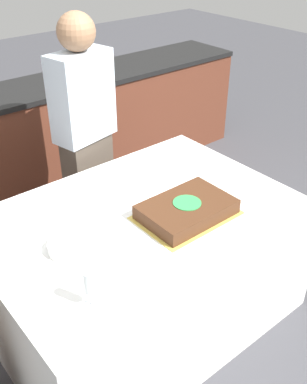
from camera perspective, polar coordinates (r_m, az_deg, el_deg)
The scene contains 8 objects.
ground_plane at distance 2.84m, azimuth -1.39°, elevation -14.96°, with size 14.00×14.00×0.00m, color #424247.
back_counter at distance 3.76m, azimuth -17.36°, elevation 5.20°, with size 4.40×0.58×0.92m.
dining_table at distance 2.58m, azimuth -1.49°, elevation -9.44°, with size 1.64×1.16×0.73m.
cake at distance 2.32m, azimuth 4.24°, elevation -2.23°, with size 0.51×0.36×0.08m.
plate_stack at distance 2.14m, azimuth -10.53°, elevation -6.76°, with size 0.21×0.21×0.04m.
wine_glass at distance 1.80m, azimuth -8.14°, elevation -11.50°, with size 0.07×0.07×0.17m.
side_plate_near_cake at distance 2.55m, azimuth 0.18°, elevation 0.41°, with size 0.20×0.20×0.00m.
person_cutting_cake at distance 2.96m, azimuth -8.64°, elevation 7.13°, with size 0.42×0.28×1.60m.
Camera 1 is at (-1.17, -1.53, 2.08)m, focal length 42.00 mm.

